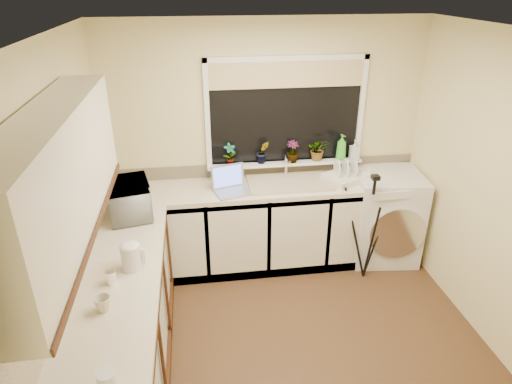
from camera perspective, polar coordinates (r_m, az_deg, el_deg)
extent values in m
plane|color=#4E321F|center=(3.96, 4.68, -18.53)|extent=(3.20, 3.20, 0.00)
plane|color=white|center=(2.86, 6.52, 19.40)|extent=(3.20, 3.20, 0.00)
plane|color=beige|center=(4.57, 1.17, 6.15)|extent=(3.20, 0.00, 3.20)
plane|color=beige|center=(2.10, 15.51, -22.34)|extent=(3.20, 0.00, 3.20)
plane|color=beige|center=(3.27, -23.03, -4.43)|extent=(0.00, 3.00, 3.00)
plane|color=beige|center=(3.90, 28.96, -0.82)|extent=(0.00, 3.00, 3.00)
cube|color=silver|center=(4.60, -2.33, -4.68)|extent=(2.55, 0.60, 0.86)
cube|color=silver|center=(3.43, -16.73, -18.33)|extent=(0.54, 2.40, 0.86)
cube|color=beige|center=(4.43, 1.75, 0.65)|extent=(3.20, 0.60, 0.04)
cube|color=beige|center=(3.15, -17.78, -12.38)|extent=(0.60, 2.40, 0.04)
cube|color=silver|center=(2.60, -23.96, 1.80)|extent=(0.28, 1.90, 0.70)
cube|color=beige|center=(3.08, -23.73, -8.82)|extent=(0.02, 2.40, 0.45)
cube|color=beige|center=(4.66, 1.16, 3.14)|extent=(3.20, 0.02, 0.14)
cube|color=black|center=(4.50, 3.79, 10.10)|extent=(1.50, 0.02, 1.00)
cube|color=tan|center=(4.39, 4.00, 14.73)|extent=(1.50, 0.02, 0.25)
cube|color=white|center=(4.61, 3.74, 3.74)|extent=(1.60, 0.14, 0.03)
cube|color=tan|center=(4.45, 4.29, 1.19)|extent=(0.82, 0.46, 0.03)
cylinder|color=silver|center=(4.57, 3.86, 3.33)|extent=(0.03, 0.03, 0.24)
cube|color=silver|center=(4.93, 16.02, -2.91)|extent=(0.74, 0.72, 0.95)
cube|color=#96959C|center=(4.25, -2.92, -0.09)|extent=(0.38, 0.31, 0.02)
cube|color=#5672EB|center=(4.32, -3.61, 2.07)|extent=(0.33, 0.14, 0.23)
cylinder|color=silver|center=(3.27, -15.65, -8.03)|extent=(0.14, 0.14, 0.18)
cube|color=silver|center=(4.61, 11.50, 1.88)|extent=(0.53, 0.48, 0.07)
cylinder|color=silver|center=(2.48, -18.42, -22.15)|extent=(0.10, 0.10, 0.14)
cylinder|color=white|center=(3.19, -18.02, -10.30)|extent=(0.07, 0.07, 0.10)
imported|color=silver|center=(3.98, -15.88, -0.86)|extent=(0.44, 0.57, 0.28)
imported|color=#999999|center=(4.46, -3.34, 4.79)|extent=(0.15, 0.12, 0.24)
imported|color=#999999|center=(4.52, 0.85, 5.11)|extent=(0.14, 0.11, 0.23)
imported|color=#999999|center=(4.56, 4.69, 5.17)|extent=(0.14, 0.14, 0.23)
imported|color=#999999|center=(4.64, 7.93, 5.43)|extent=(0.23, 0.21, 0.23)
imported|color=green|center=(4.69, 10.85, 5.64)|extent=(0.13, 0.13, 0.27)
imported|color=#999999|center=(4.74, 12.48, 5.29)|extent=(0.10, 0.10, 0.20)
imported|color=silver|center=(4.66, 13.93, 2.13)|extent=(0.17, 0.17, 0.10)
imported|color=beige|center=(2.98, -18.99, -13.35)|extent=(0.13, 0.13, 0.10)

